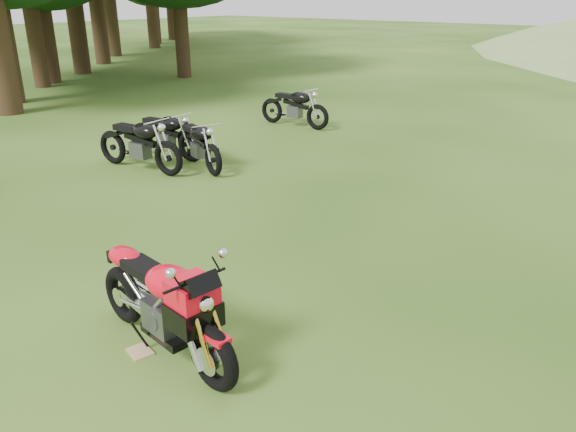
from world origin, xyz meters
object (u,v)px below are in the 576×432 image
Objects in this scene: sport_motorcycle at (162,295)px; vintage_moto_c at (139,142)px; vintage_moto_b at (198,142)px; plywood_board at (140,352)px; vintage_moto_a at (165,133)px; vintage_moto_d at (294,106)px.

vintage_moto_c is (-5.05, 3.53, -0.05)m from sport_motorcycle.
vintage_moto_c reaches higher than vintage_moto_b.
vintage_moto_a is at bearing 138.49° from plywood_board.
plywood_board is 6.98m from vintage_moto_a.
sport_motorcycle is 1.04× the size of vintage_moto_a.
sport_motorcycle is 8.30× the size of plywood_board.
vintage_moto_c is at bearing -113.14° from vintage_moto_b.
vintage_moto_c is 4.86m from vintage_moto_d.
vintage_moto_a is (-5.38, 4.43, -0.10)m from sport_motorcycle.
vintage_moto_c is at bearing -76.96° from vintage_moto_a.
vintage_moto_d is (0.26, 3.95, 0.02)m from vintage_moto_a.
vintage_moto_c reaches higher than vintage_moto_a.
plywood_board is 0.13× the size of vintage_moto_b.
vintage_moto_d reaches higher than vintage_moto_b.
vintage_moto_d is at bearing 120.05° from plywood_board.
vintage_moto_b is at bearing 140.85° from sport_motorcycle.
vintage_moto_a is 0.92× the size of vintage_moto_c.
plywood_board is 9.91m from vintage_moto_d.
vintage_moto_d is at bearing 127.66° from sport_motorcycle.
plywood_board is 0.12× the size of vintage_moto_c.
plywood_board is at bearing -126.87° from sport_motorcycle.
plywood_board is 0.13× the size of vintage_moto_a.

